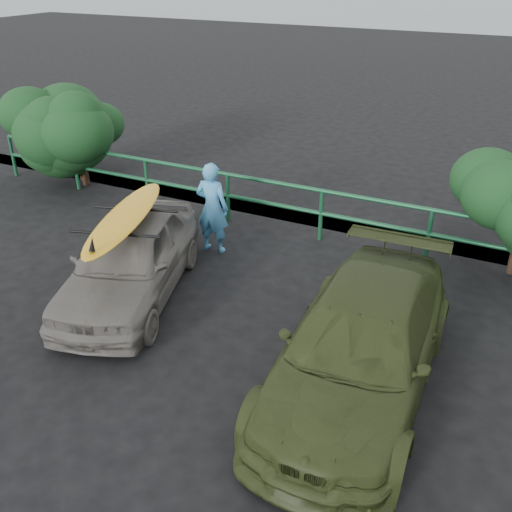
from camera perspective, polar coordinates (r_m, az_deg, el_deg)
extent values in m
plane|color=black|center=(7.80, -14.46, -11.59)|extent=(80.00, 80.00, 0.00)
imported|color=#69645D|center=(9.11, -12.49, -0.33)|extent=(2.57, 4.02, 1.27)
imported|color=#313B1A|center=(7.13, 10.37, -8.83)|extent=(1.95, 4.43, 1.27)
imported|color=#479BD5|center=(10.25, -4.40, 4.82)|extent=(0.64, 0.44, 1.68)
ellipsoid|color=gold|center=(8.80, -12.97, 3.83)|extent=(1.45, 2.93, 0.09)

